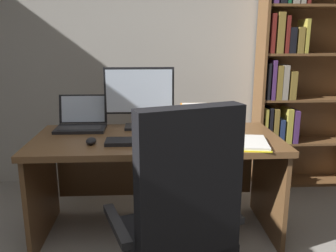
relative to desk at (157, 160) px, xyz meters
The scene contains 12 objects.
wall_back 1.31m from the desk, 93.92° to the left, with size 5.69×0.12×2.78m, color #B2ADA3.
desk is the anchor object (origin of this frame).
bookshelf 1.58m from the desk, 30.59° to the left, with size 0.95×0.28×2.05m.
office_chair 0.87m from the desk, 84.33° to the right, with size 0.70×0.62×1.10m.
monitor 0.47m from the desk, 124.78° to the left, with size 0.51×0.16×0.45m.
laptop 0.62m from the desk, 162.52° to the left, with size 0.36×0.28×0.24m.
keyboard 0.32m from the desk, 118.39° to the right, with size 0.42×0.15×0.02m, color black.
computer_mouse 0.52m from the desk, 152.34° to the right, with size 0.06×0.10×0.04m, color black.
reading_stand_with_book 0.50m from the desk, 34.10° to the left, with size 0.30×0.28×0.15m.
open_binder 0.59m from the desk, 29.37° to the right, with size 0.48×0.38×0.02m.
notepad 0.29m from the desk, 28.22° to the right, with size 0.15×0.21×0.01m, color silver.
pen 0.31m from the desk, 25.87° to the right, with size 0.01×0.01×0.14m, color maroon.
Camera 1 is at (0.02, -0.92, 1.37)m, focal length 37.67 mm.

